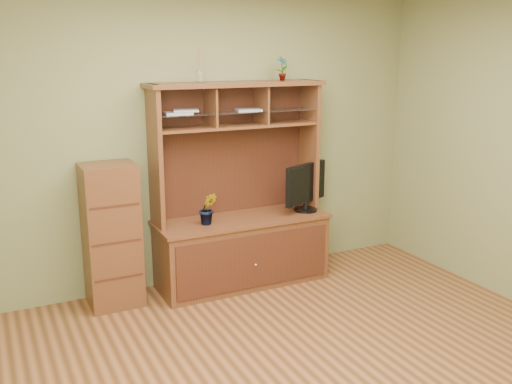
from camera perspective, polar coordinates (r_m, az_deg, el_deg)
room at (r=3.61m, az=6.38°, el=0.73°), size 4.54×4.04×2.74m
media_hutch at (r=5.41m, az=-1.53°, el=-3.81°), size 1.66×0.61×1.90m
monitor at (r=5.54m, az=5.02°, el=0.59°), size 0.56×0.28×0.47m
orchid_plant at (r=5.12m, az=-4.83°, el=-1.66°), size 0.19×0.17×0.29m
top_plant at (r=5.44m, az=2.63°, el=12.25°), size 0.13×0.10×0.23m
reed_diffuser at (r=5.09m, az=-5.66°, el=12.12°), size 0.06×0.06×0.29m
magazines at (r=5.13m, az=-5.20°, el=8.05°), size 0.93×0.22×0.04m
side_cabinet at (r=5.07m, az=-14.24°, el=-4.24°), size 0.45×0.41×1.25m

